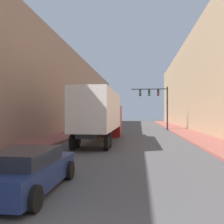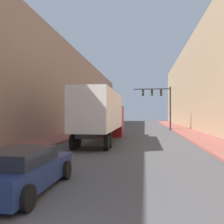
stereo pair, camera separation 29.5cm
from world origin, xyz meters
TOP-DOWN VIEW (x-y plane):
  - sidewalk_right at (6.51, 30.00)m, footprint 2.94×80.00m
  - sidewalk_left at (-6.51, 30.00)m, footprint 2.94×80.00m
  - building_right at (10.98, 30.00)m, footprint 6.00×80.00m
  - building_left at (-10.98, 30.00)m, footprint 6.00×80.00m
  - semi_truck at (-2.05, 17.81)m, footprint 2.47×12.13m
  - sedan_car at (-2.34, 4.66)m, footprint 2.14×4.24m
  - traffic_signal_gantry at (3.54, 32.92)m, footprint 5.11×0.35m

SIDE VIEW (x-z plane):
  - sidewalk_right at x=6.51m, z-range 0.00..0.15m
  - sidewalk_left at x=-6.51m, z-range 0.00..0.15m
  - sedan_car at x=-2.34m, z-range -0.01..1.25m
  - semi_truck at x=-2.05m, z-range 0.26..4.26m
  - traffic_signal_gantry at x=3.54m, z-range 1.26..7.30m
  - building_left at x=-10.98m, z-range 0.00..11.11m
  - building_right at x=10.98m, z-range 0.00..13.48m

